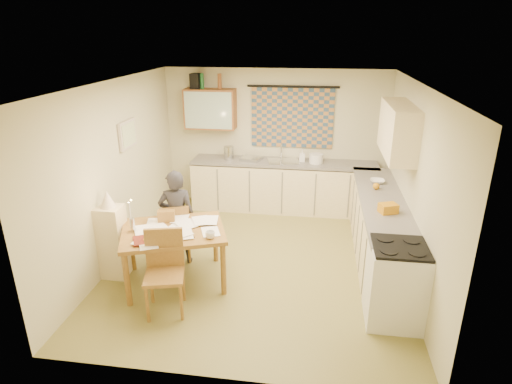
% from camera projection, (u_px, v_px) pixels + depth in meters
% --- Properties ---
extents(floor, '(4.00, 4.50, 0.02)m').
position_uv_depth(floor, '(258.00, 261.00, 6.16)').
color(floor, olive).
rests_on(floor, ground).
extents(ceiling, '(4.00, 4.50, 0.02)m').
position_uv_depth(ceiling, '(258.00, 82.00, 5.27)').
color(ceiling, white).
rests_on(ceiling, floor).
extents(wall_back, '(4.00, 0.02, 2.50)m').
position_uv_depth(wall_back, '(275.00, 139.00, 7.80)').
color(wall_back, beige).
rests_on(wall_back, floor).
extents(wall_front, '(4.00, 0.02, 2.50)m').
position_uv_depth(wall_front, '(221.00, 265.00, 3.62)').
color(wall_front, beige).
rests_on(wall_front, floor).
extents(wall_left, '(0.02, 4.50, 2.50)m').
position_uv_depth(wall_left, '(116.00, 172.00, 5.98)').
color(wall_left, beige).
rests_on(wall_left, floor).
extents(wall_right, '(0.02, 4.50, 2.50)m').
position_uv_depth(wall_right, '(414.00, 186.00, 5.44)').
color(wall_right, beige).
rests_on(wall_right, floor).
extents(window_blind, '(1.45, 0.03, 1.05)m').
position_uv_depth(window_blind, '(292.00, 118.00, 7.58)').
color(window_blind, '#2E4B67').
rests_on(window_blind, wall_back).
extents(curtain_rod, '(1.60, 0.04, 0.04)m').
position_uv_depth(curtain_rod, '(293.00, 87.00, 7.37)').
color(curtain_rod, black).
rests_on(curtain_rod, wall_back).
extents(wall_cabinet, '(0.90, 0.34, 0.70)m').
position_uv_depth(wall_cabinet, '(210.00, 109.00, 7.60)').
color(wall_cabinet, brown).
rests_on(wall_cabinet, wall_back).
extents(wall_cabinet_glass, '(0.84, 0.02, 0.64)m').
position_uv_depth(wall_cabinet_glass, '(208.00, 111.00, 7.44)').
color(wall_cabinet_glass, '#99B2A5').
rests_on(wall_cabinet_glass, wall_back).
extents(upper_cabinet_right, '(0.34, 1.30, 0.70)m').
position_uv_depth(upper_cabinet_right, '(398.00, 130.00, 5.76)').
color(upper_cabinet_right, beige).
rests_on(upper_cabinet_right, wall_right).
extents(framed_print, '(0.04, 0.50, 0.40)m').
position_uv_depth(framed_print, '(127.00, 134.00, 6.19)').
color(framed_print, beige).
rests_on(framed_print, wall_left).
extents(print_canvas, '(0.01, 0.42, 0.32)m').
position_uv_depth(print_canvas, '(129.00, 134.00, 6.18)').
color(print_canvas, white).
rests_on(print_canvas, wall_left).
extents(counter_back, '(3.30, 0.62, 0.92)m').
position_uv_depth(counter_back, '(283.00, 186.00, 7.77)').
color(counter_back, beige).
rests_on(counter_back, floor).
extents(counter_right, '(0.62, 2.95, 0.92)m').
position_uv_depth(counter_right, '(379.00, 230.00, 6.08)').
color(counter_right, beige).
rests_on(counter_right, floor).
extents(stove, '(0.61, 0.61, 0.94)m').
position_uv_depth(stove, '(395.00, 284.00, 4.75)').
color(stove, white).
rests_on(stove, floor).
extents(sink, '(0.63, 0.55, 0.10)m').
position_uv_depth(sink, '(283.00, 164.00, 7.62)').
color(sink, silver).
rests_on(sink, counter_back).
extents(tap, '(0.04, 0.04, 0.28)m').
position_uv_depth(tap, '(281.00, 151.00, 7.73)').
color(tap, silver).
rests_on(tap, counter_back).
extents(dish_rack, '(0.42, 0.38, 0.06)m').
position_uv_depth(dish_rack, '(251.00, 159.00, 7.68)').
color(dish_rack, silver).
rests_on(dish_rack, counter_back).
extents(kettle, '(0.22, 0.22, 0.24)m').
position_uv_depth(kettle, '(229.00, 153.00, 7.70)').
color(kettle, silver).
rests_on(kettle, counter_back).
extents(mixing_bowl, '(0.29, 0.29, 0.16)m').
position_uv_depth(mixing_bowl, '(316.00, 158.00, 7.50)').
color(mixing_bowl, white).
rests_on(mixing_bowl, counter_back).
extents(soap_bottle, '(0.11, 0.11, 0.21)m').
position_uv_depth(soap_bottle, '(302.00, 156.00, 7.57)').
color(soap_bottle, white).
rests_on(soap_bottle, counter_back).
extents(bowl, '(0.23, 0.23, 0.05)m').
position_uv_depth(bowl, '(377.00, 181.00, 6.54)').
color(bowl, white).
rests_on(bowl, counter_right).
extents(orange_bag, '(0.26, 0.23, 0.12)m').
position_uv_depth(orange_bag, '(388.00, 208.00, 5.46)').
color(orange_bag, '#C17D0D').
rests_on(orange_bag, counter_right).
extents(fruit_orange, '(0.10, 0.10, 0.10)m').
position_uv_depth(fruit_orange, '(376.00, 186.00, 6.26)').
color(fruit_orange, '#C17D0D').
rests_on(fruit_orange, counter_right).
extents(speaker, '(0.19, 0.22, 0.26)m').
position_uv_depth(speaker, '(196.00, 81.00, 7.46)').
color(speaker, black).
rests_on(speaker, wall_cabinet).
extents(bottle_green, '(0.09, 0.09, 0.26)m').
position_uv_depth(bottle_green, '(202.00, 81.00, 7.44)').
color(bottle_green, '#195926').
rests_on(bottle_green, wall_cabinet).
extents(bottle_brown, '(0.08, 0.08, 0.26)m').
position_uv_depth(bottle_brown, '(220.00, 81.00, 7.40)').
color(bottle_brown, brown).
rests_on(bottle_brown, wall_cabinet).
extents(dining_table, '(1.52, 1.34, 0.75)m').
position_uv_depth(dining_table, '(175.00, 255.00, 5.53)').
color(dining_table, brown).
rests_on(dining_table, floor).
extents(chair_far, '(0.51, 0.51, 0.87)m').
position_uv_depth(chair_far, '(176.00, 242.00, 6.12)').
color(chair_far, brown).
rests_on(chair_far, floor).
extents(chair_near, '(0.54, 0.54, 0.98)m').
position_uv_depth(chair_near, '(166.00, 288.00, 4.98)').
color(chair_near, brown).
rests_on(chair_near, floor).
extents(person, '(0.63, 0.52, 1.37)m').
position_uv_depth(person, '(177.00, 218.00, 5.91)').
color(person, black).
rests_on(person, floor).
extents(shelf_stand, '(0.32, 0.30, 1.00)m').
position_uv_depth(shelf_stand, '(113.00, 242.00, 5.63)').
color(shelf_stand, beige).
rests_on(shelf_stand, floor).
extents(lampshade, '(0.20, 0.20, 0.22)m').
position_uv_depth(lampshade, '(107.00, 199.00, 5.41)').
color(lampshade, beige).
rests_on(lampshade, shelf_stand).
extents(letter_rack, '(0.24, 0.15, 0.16)m').
position_uv_depth(letter_rack, '(166.00, 216.00, 5.60)').
color(letter_rack, brown).
rests_on(letter_rack, dining_table).
extents(mug, '(0.21, 0.21, 0.09)m').
position_uv_depth(mug, '(210.00, 235.00, 5.16)').
color(mug, white).
rests_on(mug, dining_table).
extents(magazine, '(0.40, 0.42, 0.02)m').
position_uv_depth(magazine, '(133.00, 242.00, 5.07)').
color(magazine, maroon).
rests_on(magazine, dining_table).
extents(book, '(0.38, 0.39, 0.02)m').
position_uv_depth(book, '(138.00, 236.00, 5.22)').
color(book, '#C17D0D').
rests_on(book, dining_table).
extents(orange_box, '(0.14, 0.14, 0.04)m').
position_uv_depth(orange_box, '(149.00, 241.00, 5.08)').
color(orange_box, '#C17D0D').
rests_on(orange_box, dining_table).
extents(eyeglasses, '(0.14, 0.10, 0.02)m').
position_uv_depth(eyeglasses, '(189.00, 238.00, 5.17)').
color(eyeglasses, black).
rests_on(eyeglasses, dining_table).
extents(candle_holder, '(0.06, 0.06, 0.18)m').
position_uv_depth(candle_holder, '(133.00, 225.00, 5.33)').
color(candle_holder, silver).
rests_on(candle_holder, dining_table).
extents(candle, '(0.03, 0.03, 0.22)m').
position_uv_depth(candle, '(130.00, 211.00, 5.23)').
color(candle, white).
rests_on(candle, dining_table).
extents(candle_flame, '(0.02, 0.02, 0.02)m').
position_uv_depth(candle_flame, '(131.00, 200.00, 5.23)').
color(candle_flame, '#FFCC66').
rests_on(candle_flame, dining_table).
extents(papers, '(1.16, 1.10, 0.03)m').
position_uv_depth(papers, '(173.00, 229.00, 5.38)').
color(papers, white).
rests_on(papers, dining_table).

